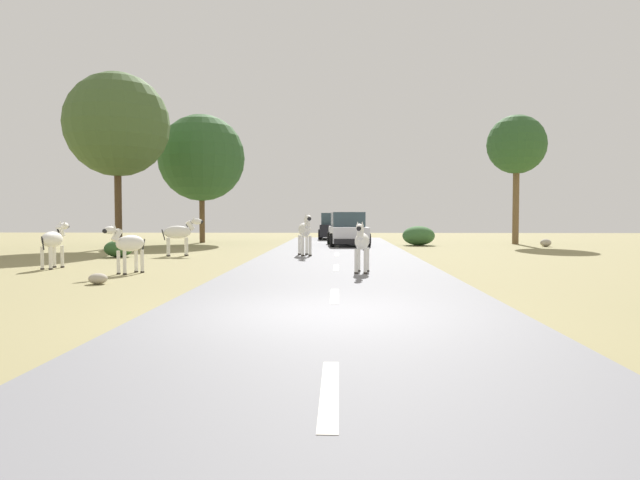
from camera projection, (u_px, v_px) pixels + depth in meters
The scene contains 17 objects.
ground_plane at pixel (315, 317), 9.02m from camera, with size 90.00×90.00×0.00m, color #8E8456.
road at pixel (334, 315), 9.01m from camera, with size 6.00×64.00×0.05m, color slate.
lane_markings at pixel (333, 326), 8.01m from camera, with size 0.16×56.00×0.01m.
zebra_0 at pixel (305, 230), 22.22m from camera, with size 0.71×1.73×1.65m.
zebra_1 at pixel (54, 240), 17.33m from camera, with size 0.45×1.54×1.45m.
zebra_2 at pixel (180, 233), 22.76m from camera, with size 1.55×0.91×1.55m.
zebra_3 at pixel (362, 242), 15.44m from camera, with size 0.51×1.48×1.40m.
zebra_4 at pixel (128, 244), 15.70m from camera, with size 0.88×1.35×1.37m.
car_0 at pixel (348, 230), 29.92m from camera, with size 2.25×4.45×1.74m.
car_1 at pixel (334, 227), 38.28m from camera, with size 2.03×4.35×1.74m.
tree_0 at pixel (517, 145), 32.12m from camera, with size 3.29×3.29×7.26m.
tree_1 at pixel (117, 125), 28.41m from camera, with size 5.13×5.13×8.70m.
tree_3 at pixel (202, 158), 33.94m from camera, with size 5.11×5.11×7.60m.
bush_0 at pixel (118, 249), 22.11m from camera, with size 1.09×0.98×0.65m, color #2D5628.
bush_1 at pixel (419, 236), 30.97m from camera, with size 1.74×1.57×1.04m, color #386633.
rock_1 at pixel (98, 279), 13.34m from camera, with size 0.43×0.39×0.26m, color #A89E8C.
rock_3 at pixel (546, 243), 29.66m from camera, with size 0.55×0.55×0.40m, color #A89E8C.
Camera 1 is at (0.38, -8.95, 1.59)m, focal length 32.15 mm.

